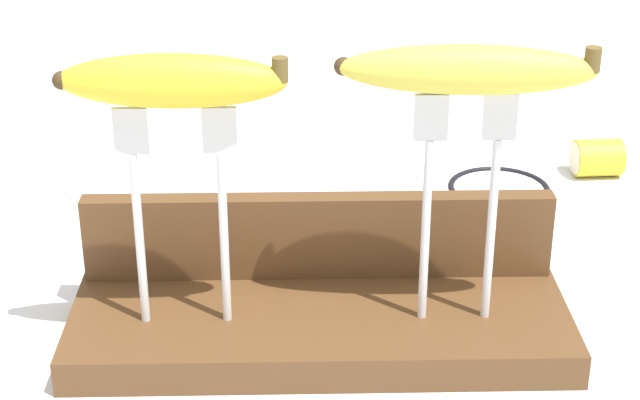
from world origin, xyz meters
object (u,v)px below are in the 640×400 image
at_px(fork_stand_left, 179,197).
at_px(fork_stand_right, 461,189).
at_px(banana_raised_left, 172,81).
at_px(wire_coil, 499,185).
at_px(banana_raised_right, 468,70).
at_px(fork_fallen_near, 107,211).
at_px(banana_chunk_near, 597,158).

height_order(fork_stand_left, fork_stand_right, fork_stand_right).
distance_m(fork_stand_left, fork_stand_right, 0.22).
bearing_deg(banana_raised_left, wire_coil, 45.57).
relative_size(banana_raised_right, fork_fallen_near, 1.19).
xyz_separation_m(banana_raised_right, wire_coil, (0.10, 0.32, -0.23)).
bearing_deg(wire_coil, fork_stand_left, -134.42).
distance_m(fork_stand_right, banana_raised_right, 0.10).
bearing_deg(banana_chunk_near, fork_fallen_near, -170.46).
bearing_deg(fork_fallen_near, fork_stand_right, -39.05).
distance_m(banana_raised_left, wire_coil, 0.50).
xyz_separation_m(banana_raised_left, banana_raised_right, (0.22, 0.00, 0.01)).
bearing_deg(fork_stand_left, wire_coil, 45.58).
height_order(banana_raised_left, banana_raised_right, banana_raised_right).
distance_m(fork_stand_right, banana_raised_left, 0.23).
relative_size(banana_chunk_near, wire_coil, 0.49).
distance_m(banana_raised_left, banana_chunk_near, 0.59).
relative_size(banana_raised_left, fork_fallen_near, 1.06).
bearing_deg(fork_fallen_near, wire_coil, 7.56).
xyz_separation_m(banana_raised_left, banana_chunk_near, (0.43, 0.35, -0.21)).
bearing_deg(fork_stand_left, fork_fallen_near, 112.41).
bearing_deg(banana_chunk_near, banana_raised_left, -140.47).
xyz_separation_m(fork_stand_right, fork_fallen_near, (-0.32, 0.26, -0.14)).
distance_m(fork_stand_right, wire_coil, 0.36).
height_order(fork_stand_right, wire_coil, fork_stand_right).
xyz_separation_m(banana_raised_right, fork_fallen_near, (-0.32, 0.26, -0.23)).
bearing_deg(fork_stand_right, banana_chunk_near, 59.01).
relative_size(fork_stand_right, banana_raised_left, 1.10).
xyz_separation_m(banana_raised_left, fork_fallen_near, (-0.11, 0.26, -0.23)).
bearing_deg(fork_stand_right, banana_raised_right, 176.03).
bearing_deg(wire_coil, banana_chunk_near, 16.53).
bearing_deg(wire_coil, fork_stand_right, -106.88).
bearing_deg(fork_stand_right, banana_raised_left, 180.00).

